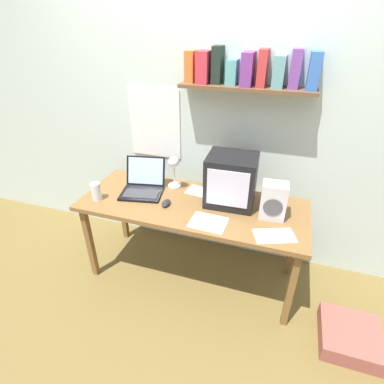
% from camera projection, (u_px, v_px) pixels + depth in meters
% --- Properties ---
extents(ground_plane, '(12.00, 12.00, 0.00)m').
position_uv_depth(ground_plane, '(192.00, 272.00, 2.63)').
color(ground_plane, brown).
extents(back_wall, '(5.60, 0.24, 2.60)m').
position_uv_depth(back_wall, '(211.00, 110.00, 2.36)').
color(back_wall, silver).
rests_on(back_wall, ground_plane).
extents(corner_desk, '(1.71, 0.67, 0.72)m').
position_uv_depth(corner_desk, '(192.00, 210.00, 2.30)').
color(corner_desk, brown).
rests_on(corner_desk, ground_plane).
extents(crt_monitor, '(0.37, 0.32, 0.38)m').
position_uv_depth(crt_monitor, '(231.00, 180.00, 2.19)').
color(crt_monitor, black).
rests_on(crt_monitor, corner_desk).
extents(laptop, '(0.38, 0.38, 0.24)m').
position_uv_depth(laptop, '(143.00, 183.00, 2.41)').
color(laptop, black).
rests_on(laptop, corner_desk).
extents(desk_lamp, '(0.11, 0.14, 0.29)m').
position_uv_depth(desk_lamp, '(174.00, 168.00, 2.37)').
color(desk_lamp, white).
rests_on(desk_lamp, corner_desk).
extents(juice_glass, '(0.07, 0.07, 0.14)m').
position_uv_depth(juice_glass, '(96.00, 192.00, 2.29)').
color(juice_glass, white).
rests_on(juice_glass, corner_desk).
extents(space_heater, '(0.18, 0.14, 0.26)m').
position_uv_depth(space_heater, '(273.00, 201.00, 2.05)').
color(space_heater, silver).
rests_on(space_heater, corner_desk).
extents(computer_mouse, '(0.06, 0.11, 0.03)m').
position_uv_depth(computer_mouse, '(166.00, 203.00, 2.24)').
color(computer_mouse, '#232326').
rests_on(computer_mouse, corner_desk).
extents(open_notebook, '(0.26, 0.21, 0.00)m').
position_uv_depth(open_notebook, '(208.00, 222.00, 2.06)').
color(open_notebook, white).
rests_on(open_notebook, corner_desk).
extents(printed_handout, '(0.20, 0.17, 0.00)m').
position_uv_depth(printed_handout, '(198.00, 191.00, 2.42)').
color(printed_handout, white).
rests_on(printed_handout, corner_desk).
extents(loose_paper_near_laptop, '(0.30, 0.24, 0.00)m').
position_uv_depth(loose_paper_near_laptop, '(274.00, 236.00, 1.93)').
color(loose_paper_near_laptop, white).
rests_on(loose_paper_near_laptop, corner_desk).
extents(floor_cushion, '(0.39, 0.39, 0.13)m').
position_uv_depth(floor_cushion, '(350.00, 337.00, 2.03)').
color(floor_cushion, '#9B5247').
rests_on(floor_cushion, ground_plane).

